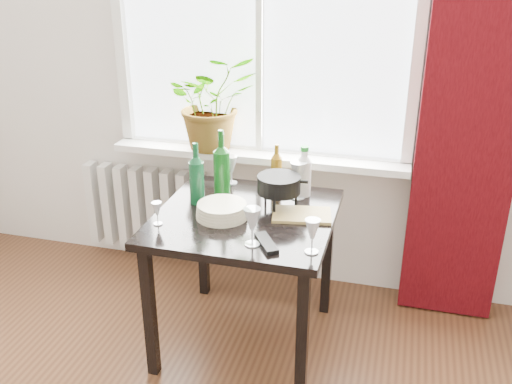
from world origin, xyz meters
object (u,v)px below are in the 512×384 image
(cleaning_bottle, at_px, (304,171))
(fondue_pot, at_px, (279,192))
(tv_remote, at_px, (266,243))
(wineglass_far_right, at_px, (312,236))
(wineglass_front_left, at_px, (157,213))
(radiator, at_px, (146,209))
(plate_stack, at_px, (222,210))
(wine_bottle_left, at_px, (196,173))
(bottle_amber, at_px, (276,166))
(wineglass_back_left, at_px, (231,170))
(table, at_px, (245,231))
(cutting_board, at_px, (302,215))
(potted_plant, at_px, (213,102))
(wine_bottle_right, at_px, (222,163))
(wineglass_back_center, at_px, (298,180))
(wineglass_front_right, at_px, (252,226))

(cleaning_bottle, relative_size, fondue_pot, 1.09)
(cleaning_bottle, height_order, tv_remote, cleaning_bottle)
(wineglass_far_right, xyz_separation_m, wineglass_front_left, (-0.74, 0.07, -0.02))
(radiator, height_order, plate_stack, plate_stack)
(tv_remote, bearing_deg, wine_bottle_left, 109.92)
(bottle_amber, distance_m, wineglass_back_left, 0.25)
(wine_bottle_left, xyz_separation_m, plate_stack, (0.17, -0.12, -0.13))
(table, relative_size, bottle_amber, 3.50)
(wineglass_back_left, bearing_deg, plate_stack, -78.76)
(wineglass_front_left, xyz_separation_m, cutting_board, (0.63, 0.26, -0.05))
(potted_plant, relative_size, wineglass_back_left, 3.43)
(table, bearing_deg, radiator, 143.46)
(cleaning_bottle, xyz_separation_m, tv_remote, (-0.05, -0.57, -0.12))
(table, relative_size, wineglass_front_left, 7.51)
(bottle_amber, bearing_deg, fondue_pot, -74.14)
(wine_bottle_right, height_order, wineglass_back_left, wine_bottle_right)
(tv_remote, bearing_deg, wineglass_back_left, 86.85)
(potted_plant, xyz_separation_m, tv_remote, (0.54, -0.88, -0.37))
(wineglass_far_right, relative_size, wineglass_back_left, 0.99)
(wineglass_back_center, bearing_deg, wine_bottle_right, -168.43)
(plate_stack, xyz_separation_m, tv_remote, (0.27, -0.22, -0.02))
(plate_stack, bearing_deg, cutting_board, 16.13)
(bottle_amber, height_order, wineglass_far_right, bottle_amber)
(wine_bottle_right, xyz_separation_m, wineglass_front_right, (0.29, -0.47, -0.09))
(bottle_amber, relative_size, wineglass_back_left, 1.52)
(wineglass_back_center, height_order, wineglass_back_left, wineglass_back_center)
(table, relative_size, cutting_board, 3.04)
(table, distance_m, wine_bottle_right, 0.37)
(wine_bottle_left, bearing_deg, wine_bottle_right, 50.16)
(potted_plant, xyz_separation_m, wine_bottle_right, (0.19, -0.43, -0.20))
(wine_bottle_left, height_order, bottle_amber, wine_bottle_left)
(wine_bottle_right, distance_m, wineglass_front_left, 0.45)
(potted_plant, xyz_separation_m, wineglass_front_right, (0.48, -0.89, -0.29))
(potted_plant, height_order, wineglass_back_left, potted_plant)
(table, xyz_separation_m, wineglass_front_left, (-0.36, -0.21, 0.15))
(cleaning_bottle, xyz_separation_m, cutting_board, (0.04, -0.25, -0.13))
(wineglass_front_right, bearing_deg, potted_plant, 118.30)
(wineglass_far_right, bearing_deg, table, 142.70)
(wineglass_back_center, bearing_deg, wineglass_front_right, -99.45)
(radiator, xyz_separation_m, wineglass_back_center, (1.06, -0.37, 0.46))
(wineglass_back_left, distance_m, fondue_pot, 0.39)
(wineglass_far_right, bearing_deg, tv_remote, 176.34)
(table, distance_m, wine_bottle_left, 0.37)
(tv_remote, bearing_deg, cutting_board, 41.10)
(radiator, relative_size, cleaning_bottle, 3.00)
(wine_bottle_left, xyz_separation_m, wineglass_front_right, (0.38, -0.35, -0.07))
(table, relative_size, wineglass_back_left, 5.33)
(wineglass_front_right, xyz_separation_m, fondue_pot, (0.02, 0.41, -0.01))
(wine_bottle_left, distance_m, wineglass_far_right, 0.74)
(wineglass_far_right, distance_m, fondue_pot, 0.47)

